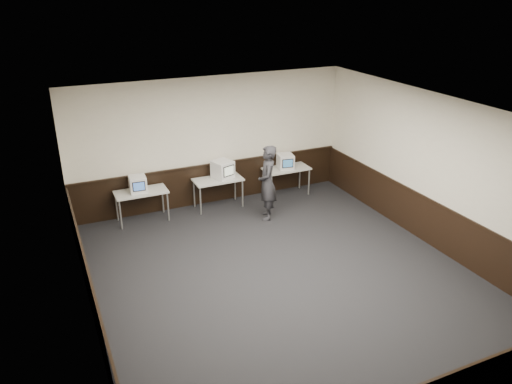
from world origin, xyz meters
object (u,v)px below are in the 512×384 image
desk_left (141,194)px  emac_center (223,169)px  emac_left (138,184)px  desk_center (218,182)px  desk_right (286,171)px  emac_right (285,162)px  person (267,183)px

desk_left → emac_center: (2.04, 0.03, 0.29)m
desk_left → emac_left: size_ratio=2.77×
desk_center → desk_right: bearing=0.0°
emac_right → desk_right: bearing=39.1°
emac_left → person: size_ratio=0.24×
person → desk_left: bearing=-88.3°
emac_center → person: bearing=-76.7°
desk_center → desk_right: (1.90, 0.00, 0.00)m
desk_left → desk_center: size_ratio=1.00×
emac_left → emac_center: emac_center is taller
emac_center → person: person is taller
desk_center → desk_right: same height
emac_left → person: bearing=-16.6°
desk_center → emac_right: bearing=-0.8°
emac_left → emac_right: emac_right is taller
desk_left → person: size_ratio=0.67×
desk_left → emac_right: emac_right is taller
desk_right → emac_left: size_ratio=2.77×
desk_right → person: 1.52m
desk_center → emac_right: 1.87m
desk_center → emac_center: 0.33m
desk_center → person: (0.84, -1.07, 0.22)m
desk_right → emac_center: 1.78m
person → emac_right: bearing=158.8°
desk_center → desk_left: bearing=180.0°
desk_left → person: (2.74, -1.07, 0.22)m
emac_center → person: 1.30m
desk_center → emac_center: bearing=10.7°
desk_left → emac_left: (-0.05, -0.01, 0.26)m
desk_left → desk_right: 3.80m
emac_left → desk_center: bearing=4.4°
desk_right → emac_right: 0.27m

